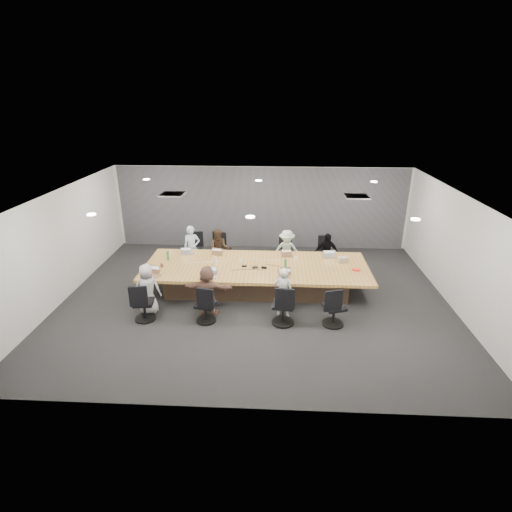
{
  "coord_description": "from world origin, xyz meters",
  "views": [
    {
      "loc": [
        0.51,
        -9.35,
        4.99
      ],
      "look_at": [
        0.0,
        0.4,
        1.05
      ],
      "focal_mm": 28.0,
      "sensor_mm": 36.0,
      "label": 1
    }
  ],
  "objects_px": {
    "chair_1": "(221,252)",
    "person_2": "(287,251)",
    "laptop_0": "(188,253)",
    "person_1": "(219,250)",
    "laptop_4": "(154,275)",
    "laptop_3": "(329,255)",
    "person_6": "(283,292)",
    "conference_table": "(256,277)",
    "bottle_clear": "(216,260)",
    "chair_6": "(283,308)",
    "chair_4": "(144,305)",
    "snack_packet": "(356,270)",
    "chair_2": "(286,255)",
    "laptop_1": "(217,253)",
    "laptop_6": "(283,278)",
    "bottle_green_left": "(168,256)",
    "stapler": "(264,268)",
    "person_0": "(192,248)",
    "laptop_2": "(287,255)",
    "laptop_5": "(211,277)",
    "chair_7": "(334,310)",
    "chair_0": "(195,252)",
    "person_4": "(148,289)",
    "bottle_green_right": "(285,264)",
    "person_3": "(326,253)",
    "mug_brown": "(162,265)",
    "canvas_bag": "(343,260)",
    "person_5": "(208,291)"
  },
  "relations": [
    {
      "from": "laptop_5",
      "to": "person_6",
      "type": "relative_size",
      "value": 0.24
    },
    {
      "from": "laptop_5",
      "to": "person_3",
      "type": "bearing_deg",
      "value": 37.59
    },
    {
      "from": "laptop_3",
      "to": "stapler",
      "type": "relative_size",
      "value": 2.33
    },
    {
      "from": "person_5",
      "to": "stapler",
      "type": "distance_m",
      "value": 1.76
    },
    {
      "from": "person_0",
      "to": "mug_brown",
      "type": "height_order",
      "value": "person_0"
    },
    {
      "from": "canvas_bag",
      "to": "laptop_4",
      "type": "bearing_deg",
      "value": -166.87
    },
    {
      "from": "bottle_green_left",
      "to": "laptop_3",
      "type": "bearing_deg",
      "value": 7.08
    },
    {
      "from": "chair_0",
      "to": "person_4",
      "type": "relative_size",
      "value": 0.65
    },
    {
      "from": "laptop_2",
      "to": "person_5",
      "type": "height_order",
      "value": "person_5"
    },
    {
      "from": "conference_table",
      "to": "bottle_clear",
      "type": "distance_m",
      "value": 1.2
    },
    {
      "from": "conference_table",
      "to": "mug_brown",
      "type": "xyz_separation_m",
      "value": [
        -2.51,
        -0.24,
        0.39
      ]
    },
    {
      "from": "laptop_6",
      "to": "bottle_clear",
      "type": "bearing_deg",
      "value": 141.37
    },
    {
      "from": "chair_2",
      "to": "laptop_1",
      "type": "xyz_separation_m",
      "value": [
        -2.03,
        -0.9,
        0.38
      ]
    },
    {
      "from": "laptop_1",
      "to": "chair_1",
      "type": "bearing_deg",
      "value": -76.0
    },
    {
      "from": "chair_2",
      "to": "bottle_clear",
      "type": "bearing_deg",
      "value": 47.84
    },
    {
      "from": "bottle_green_left",
      "to": "bottle_green_right",
      "type": "height_order",
      "value": "bottle_green_right"
    },
    {
      "from": "laptop_0",
      "to": "mug_brown",
      "type": "relative_size",
      "value": 3.0
    },
    {
      "from": "chair_4",
      "to": "person_1",
      "type": "distance_m",
      "value": 3.36
    },
    {
      "from": "laptop_5",
      "to": "mug_brown",
      "type": "bearing_deg",
      "value": 161.6
    },
    {
      "from": "person_0",
      "to": "stapler",
      "type": "relative_size",
      "value": 9.36
    },
    {
      "from": "chair_7",
      "to": "laptop_5",
      "type": "relative_size",
      "value": 2.61
    },
    {
      "from": "person_6",
      "to": "canvas_bag",
      "type": "relative_size",
      "value": 4.7
    },
    {
      "from": "person_0",
      "to": "laptop_2",
      "type": "relative_size",
      "value": 4.68
    },
    {
      "from": "person_1",
      "to": "laptop_6",
      "type": "bearing_deg",
      "value": -51.21
    },
    {
      "from": "bottle_green_left",
      "to": "canvas_bag",
      "type": "relative_size",
      "value": 0.96
    },
    {
      "from": "person_3",
      "to": "chair_4",
      "type": "bearing_deg",
      "value": -152.35
    },
    {
      "from": "person_4",
      "to": "person_6",
      "type": "height_order",
      "value": "person_4"
    },
    {
      "from": "chair_1",
      "to": "laptop_5",
      "type": "height_order",
      "value": "chair_1"
    },
    {
      "from": "bottle_clear",
      "to": "snack_packet",
      "type": "height_order",
      "value": "bottle_clear"
    },
    {
      "from": "chair_1",
      "to": "chair_6",
      "type": "xyz_separation_m",
      "value": [
        1.9,
        -3.4,
        -0.01
      ]
    },
    {
      "from": "chair_1",
      "to": "chair_4",
      "type": "xyz_separation_m",
      "value": [
        -1.38,
        -3.4,
        -0.03
      ]
    },
    {
      "from": "chair_1",
      "to": "laptop_0",
      "type": "distance_m",
      "value": 1.27
    },
    {
      "from": "conference_table",
      "to": "chair_4",
      "type": "xyz_separation_m",
      "value": [
        -2.57,
        -1.7,
        -0.02
      ]
    },
    {
      "from": "person_1",
      "to": "laptop_4",
      "type": "relative_size",
      "value": 3.8
    },
    {
      "from": "chair_0",
      "to": "laptop_3",
      "type": "height_order",
      "value": "chair_0"
    },
    {
      "from": "chair_2",
      "to": "person_0",
      "type": "relative_size",
      "value": 0.54
    },
    {
      "from": "chair_0",
      "to": "person_4",
      "type": "distance_m",
      "value": 3.11
    },
    {
      "from": "laptop_3",
      "to": "person_6",
      "type": "relative_size",
      "value": 0.27
    },
    {
      "from": "person_2",
      "to": "laptop_6",
      "type": "height_order",
      "value": "person_2"
    },
    {
      "from": "laptop_3",
      "to": "laptop_5",
      "type": "relative_size",
      "value": 1.13
    },
    {
      "from": "chair_7",
      "to": "laptop_5",
      "type": "xyz_separation_m",
      "value": [
        -2.99,
        0.9,
        0.36
      ]
    },
    {
      "from": "bottle_green_left",
      "to": "stapler",
      "type": "xyz_separation_m",
      "value": [
        2.68,
        -0.44,
        -0.1
      ]
    },
    {
      "from": "chair_6",
      "to": "laptop_2",
      "type": "height_order",
      "value": "chair_6"
    },
    {
      "from": "laptop_4",
      "to": "person_6",
      "type": "height_order",
      "value": "person_6"
    },
    {
      "from": "person_3",
      "to": "person_4",
      "type": "distance_m",
      "value": 5.33
    },
    {
      "from": "laptop_2",
      "to": "person_0",
      "type": "bearing_deg",
      "value": -21.52
    },
    {
      "from": "laptop_6",
      "to": "stapler",
      "type": "distance_m",
      "value": 0.78
    },
    {
      "from": "chair_1",
      "to": "person_2",
      "type": "distance_m",
      "value": 2.07
    },
    {
      "from": "chair_6",
      "to": "bottle_green_right",
      "type": "distance_m",
      "value": 1.58
    },
    {
      "from": "chair_6",
      "to": "chair_4",
      "type": "bearing_deg",
      "value": -173.22
    }
  ]
}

